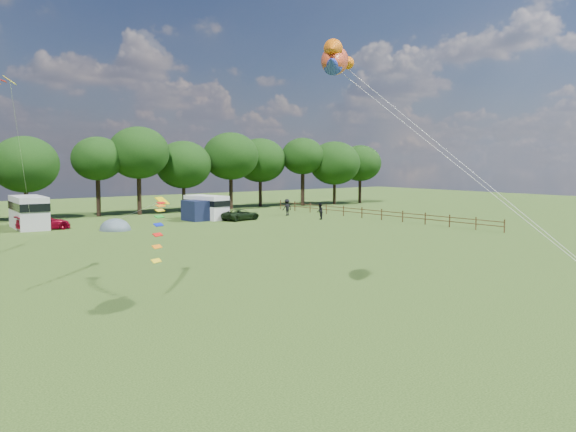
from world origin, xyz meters
TOP-DOWN VIEW (x-y plane):
  - ground_plane at (0.00, 0.00)m, footprint 180.00×180.00m
  - tree_line at (5.30, 54.99)m, footprint 102.98×10.98m
  - fence at (32.00, 34.50)m, footprint 0.12×33.12m
  - car_c at (0.35, 45.40)m, footprint 4.67×2.02m
  - car_d at (19.88, 41.96)m, footprint 4.66×2.67m
  - campervan_c at (-0.35, 47.41)m, footprint 3.22×6.44m
  - campervan_d at (17.55, 45.19)m, footprint 3.02×5.54m
  - tent_greyblue at (5.48, 41.07)m, footprint 2.89×3.16m
  - awning_navy at (16.56, 44.49)m, footprint 3.55×2.93m
  - fish_kite at (1.47, 6.56)m, footprint 3.32×3.20m
  - streamer_kite_c at (-2.73, 15.37)m, footprint 3.24×4.92m
  - walker_a at (27.00, 37.33)m, footprint 0.99×0.98m
  - walker_b at (27.17, 43.35)m, footprint 1.29×0.70m

SIDE VIEW (x-z plane):
  - ground_plane at x=0.00m, z-range 0.00..0.00m
  - tent_greyblue at x=5.48m, z-range -1.05..1.09m
  - car_d at x=19.88m, z-range 0.00..1.20m
  - car_c at x=0.35m, z-range 0.00..1.39m
  - fence at x=32.00m, z-range 0.10..1.30m
  - walker_a at x=27.00m, z-range 0.00..1.78m
  - walker_b at x=27.17m, z-range 0.00..1.91m
  - awning_navy at x=16.56m, z-range 0.00..2.16m
  - campervan_d at x=17.55m, z-range 0.10..2.67m
  - campervan_c at x=-0.35m, z-range 0.11..3.16m
  - streamer_kite_c at x=-2.73m, z-range 2.12..4.95m
  - tree_line at x=5.30m, z-range 1.21..11.48m
  - fish_kite at x=1.47m, z-range 9.99..11.94m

